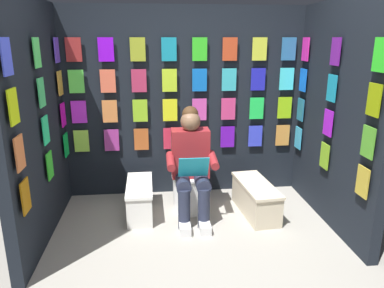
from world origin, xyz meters
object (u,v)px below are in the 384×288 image
object	(u,v)px
toilet	(189,180)
comic_longbox_far	(256,198)
person_reading	(191,164)
comic_longbox_near	(140,199)

from	to	relation	value
toilet	comic_longbox_far	world-z (taller)	toilet
person_reading	comic_longbox_near	world-z (taller)	person_reading
comic_longbox_near	comic_longbox_far	size ratio (longest dim) A/B	0.88
person_reading	toilet	bearing A→B (deg)	-89.96
toilet	comic_longbox_near	xyz separation A→B (m)	(0.56, 0.11, -0.15)
person_reading	comic_longbox_near	size ratio (longest dim) A/B	1.63
comic_longbox_far	comic_longbox_near	bearing A→B (deg)	-10.44
toilet	comic_longbox_near	world-z (taller)	toilet
toilet	comic_longbox_far	xyz separation A→B (m)	(-0.71, 0.23, -0.15)
comic_longbox_near	person_reading	bearing A→B (deg)	167.87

